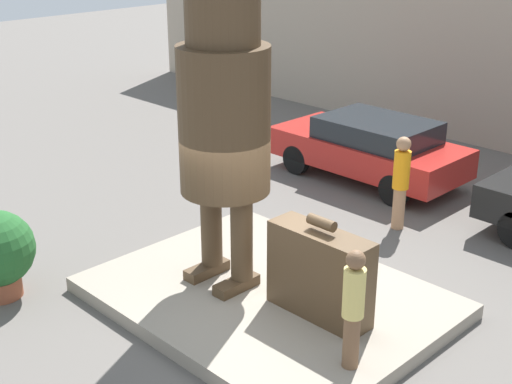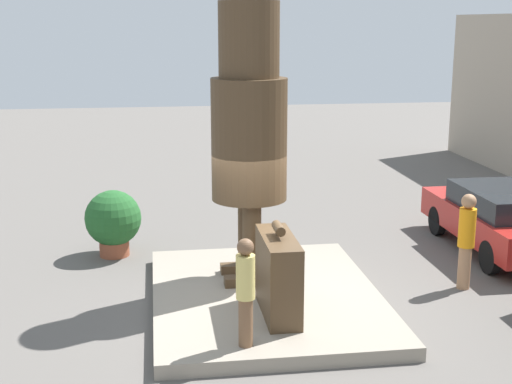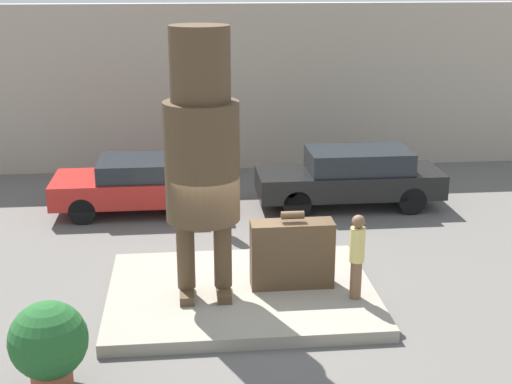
{
  "view_description": "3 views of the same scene",
  "coord_description": "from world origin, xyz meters",
  "views": [
    {
      "loc": [
        6.5,
        -6.71,
        5.54
      ],
      "look_at": [
        -0.05,
        -0.19,
        1.86
      ],
      "focal_mm": 50.0,
      "sensor_mm": 36.0,
      "label": 1
    },
    {
      "loc": [
        11.38,
        -1.82,
        4.73
      ],
      "look_at": [
        -0.21,
        -0.14,
        1.94
      ],
      "focal_mm": 50.0,
      "sensor_mm": 36.0,
      "label": 2
    },
    {
      "loc": [
        -0.97,
        -12.21,
        5.97
      ],
      "look_at": [
        0.25,
        -0.29,
        2.21
      ],
      "focal_mm": 50.0,
      "sensor_mm": 36.0,
      "label": 3
    }
  ],
  "objects": [
    {
      "name": "giant_suitcase",
      "position": [
        0.96,
        0.04,
        0.87
      ],
      "size": [
        1.55,
        0.5,
        1.48
      ],
      "color": "#4C3823",
      "rests_on": "pedestal"
    },
    {
      "name": "ground_plane",
      "position": [
        0.0,
        0.0,
        0.0
      ],
      "size": [
        60.0,
        60.0,
        0.0
      ],
      "primitive_type": "plane",
      "color": "#605B56"
    },
    {
      "name": "statue_figure",
      "position": [
        -0.69,
        -0.19,
        3.07
      ],
      "size": [
        1.32,
        1.32,
        4.86
      ],
      "color": "#4C3823",
      "rests_on": "pedestal"
    },
    {
      "name": "parked_car_red",
      "position": [
        -2.15,
        5.37,
        0.76
      ],
      "size": [
        4.24,
        1.88,
        1.39
      ],
      "rotation": [
        0.0,
        0.0,
        3.14
      ],
      "color": "#B2231E",
      "rests_on": "ground_plane"
    },
    {
      "name": "planter_pot",
      "position": [
        -3.04,
        -2.71,
        0.76
      ],
      "size": [
        1.16,
        1.16,
        1.39
      ],
      "color": "brown",
      "rests_on": "ground_plane"
    },
    {
      "name": "tourist",
      "position": [
        2.04,
        -0.61,
        1.1
      ],
      "size": [
        0.27,
        0.27,
        1.6
      ],
      "color": "brown",
      "rests_on": "pedestal"
    },
    {
      "name": "worker_hivis",
      "position": [
        -0.22,
        3.69,
        0.97
      ],
      "size": [
        0.3,
        0.3,
        1.77
      ],
      "color": "#A87A56",
      "rests_on": "ground_plane"
    },
    {
      "name": "pedestal",
      "position": [
        0.0,
        0.0,
        0.11
      ],
      "size": [
        4.97,
        3.85,
        0.22
      ],
      "color": "gray",
      "rests_on": "ground_plane"
    }
  ]
}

